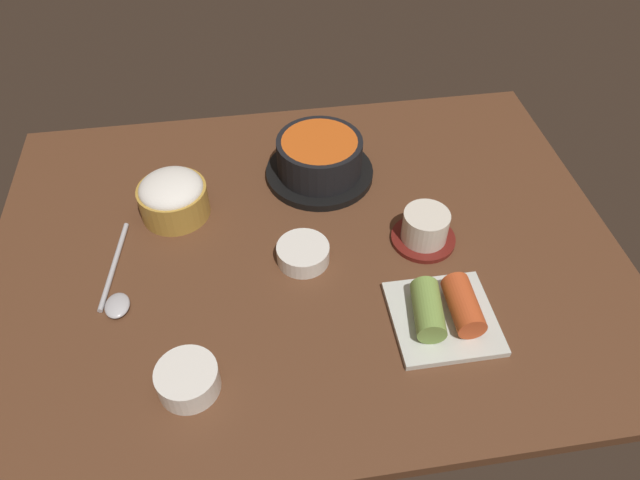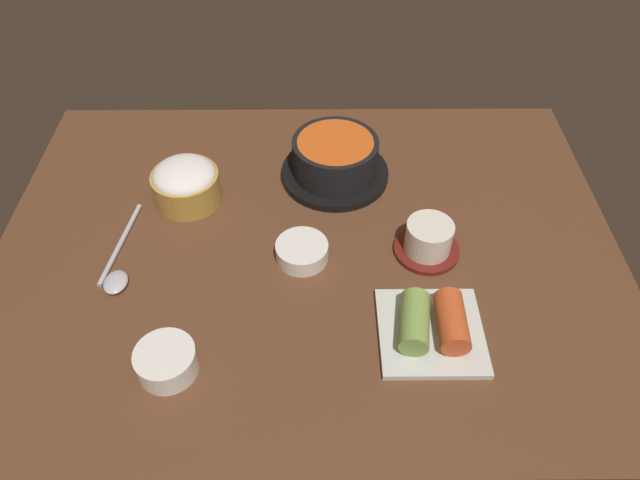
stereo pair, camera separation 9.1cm
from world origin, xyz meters
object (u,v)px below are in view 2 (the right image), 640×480
object	(u,v)px
kimchi_plate	(432,326)
side_bowl_near	(166,361)
rice_bowl	(186,183)
stone_pot	(335,160)
tea_cup_with_saucer	(428,240)
spoon	(118,267)
banchan_cup_center	(302,251)

from	to	relation	value
kimchi_plate	side_bowl_near	world-z (taller)	kimchi_plate
rice_bowl	side_bowl_near	world-z (taller)	rice_bowl
stone_pot	kimchi_plate	size ratio (longest dim) A/B	1.32
tea_cup_with_saucer	spoon	distance (cm)	48.30
rice_bowl	tea_cup_with_saucer	world-z (taller)	rice_bowl
stone_pot	side_bowl_near	size ratio (longest dim) A/B	2.36
side_bowl_near	stone_pot	bearing A→B (deg)	59.65
stone_pot	spoon	xyz separation A→B (cm)	(-34.01, -22.11, -3.14)
spoon	rice_bowl	bearing A→B (deg)	62.02
tea_cup_with_saucer	banchan_cup_center	distance (cm)	19.80
kimchi_plate	spoon	distance (cm)	48.23
stone_pot	rice_bowl	size ratio (longest dim) A/B	1.69
kimchi_plate	spoon	bearing A→B (deg)	165.31
stone_pot	spoon	bearing A→B (deg)	-146.98
spoon	stone_pot	bearing A→B (deg)	33.02
rice_bowl	banchan_cup_center	size ratio (longest dim) A/B	1.39
rice_bowl	side_bowl_near	bearing A→B (deg)	-86.24
tea_cup_with_saucer	kimchi_plate	distance (cm)	15.86
tea_cup_with_saucer	kimchi_plate	world-z (taller)	tea_cup_with_saucer
stone_pot	rice_bowl	world-z (taller)	stone_pot
banchan_cup_center	rice_bowl	bearing A→B (deg)	145.19
spoon	side_bowl_near	bearing A→B (deg)	-58.44
kimchi_plate	side_bowl_near	bearing A→B (deg)	-171.54
banchan_cup_center	side_bowl_near	xyz separation A→B (cm)	(-17.61, -19.90, 0.46)
rice_bowl	spoon	xyz separation A→B (cm)	(-8.57, -16.13, -3.18)
rice_bowl	side_bowl_near	xyz separation A→B (cm)	(2.22, -33.69, -1.75)
banchan_cup_center	spoon	distance (cm)	28.51
tea_cup_with_saucer	side_bowl_near	size ratio (longest dim) A/B	1.27
rice_bowl	side_bowl_near	distance (cm)	33.81
side_bowl_near	spoon	size ratio (longest dim) A/B	0.41
spoon	kimchi_plate	bearing A→B (deg)	-14.69
kimchi_plate	stone_pot	bearing A→B (deg)	110.18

